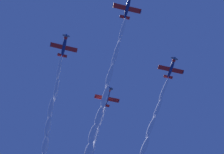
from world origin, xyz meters
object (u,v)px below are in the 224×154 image
object	(u,v)px
airplane_right_wingman	(64,46)
airplane_slot_tail	(107,97)
airplane_left_wingman	(171,68)
airplane_lead	(127,7)

from	to	relation	value
airplane_right_wingman	airplane_slot_tail	xyz separation A→B (m)	(-14.57, 14.52, -0.20)
airplane_slot_tail	airplane_left_wingman	bearing A→B (deg)	52.19
airplane_left_wingman	airplane_slot_tail	size ratio (longest dim) A/B	1.00
airplane_left_wingman	airplane_slot_tail	world-z (taller)	airplane_slot_tail
airplane_right_wingman	airplane_left_wingman	bearing A→B (deg)	93.00
airplane_left_wingman	airplane_right_wingman	distance (m)	31.24
airplane_left_wingman	airplane_slot_tail	xyz separation A→B (m)	(-12.93, -16.67, 0.51)
airplane_lead	airplane_right_wingman	distance (m)	20.78
airplane_left_wingman	airplane_right_wingman	size ratio (longest dim) A/B	1.00
airplane_right_wingman	airplane_slot_tail	world-z (taller)	airplane_right_wingman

